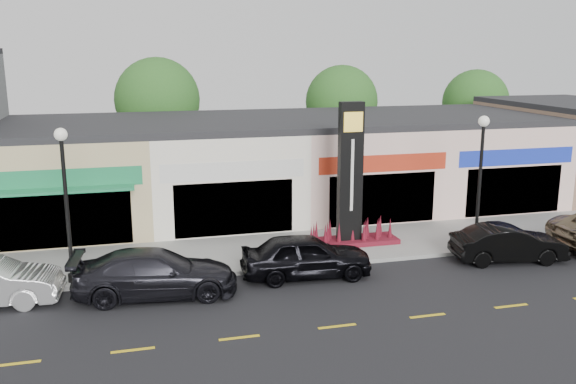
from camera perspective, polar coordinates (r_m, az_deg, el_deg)
The scene contains 17 objects.
ground at distance 21.53m, azimuth 1.98°, elevation -9.14°, with size 120.00×120.00×0.00m, color black.
sidewalk at distance 25.45m, azimuth -0.81°, elevation -5.42°, with size 52.00×4.30×0.15m, color gray.
curb at distance 23.39m, azimuth 0.51°, elevation -7.10°, with size 52.00×0.20×0.15m, color gray.
shop_beige at distance 31.22m, azimuth -19.42°, elevation 1.70°, with size 7.00×10.85×4.80m.
shop_cream at distance 31.39m, azimuth -6.59°, elevation 2.41°, with size 7.00×10.01×4.80m.
shop_pink_w at distance 33.07m, azimuth 5.51°, elevation 2.97°, with size 7.00×10.01×4.80m.
shop_pink_e at distance 36.05m, azimuth 16.05°, elevation 3.36°, with size 7.00×10.01×4.80m.
shop_tan at distance 40.02m, azimuth 24.76°, elevation 3.94°, with size 7.00×10.01×5.30m.
tree_rear_west at distance 38.76m, azimuth -12.11°, elevation 8.42°, with size 5.20×5.20×7.83m.
tree_rear_mid at distance 41.10m, azimuth 5.04°, elevation 8.42°, with size 4.80×4.80×7.29m.
tree_rear_east at distance 45.45m, azimuth 17.13°, elevation 8.01°, with size 4.60×4.60×6.94m.
lamp_west_near at distance 22.22m, azimuth -20.11°, elevation 0.15°, with size 0.44×0.44×5.47m.
lamp_east_near at distance 26.01m, azimuth 17.57°, elevation 2.12°, with size 0.44×0.44×5.47m.
pylon_sign at distance 25.56m, azimuth 5.80°, elevation -0.28°, with size 4.20×1.30×6.00m.
car_dark_sedan at distance 21.25m, azimuth -12.29°, elevation -7.45°, with size 5.49×2.23×1.59m, color black.
car_black_sedan at distance 22.44m, azimuth 1.71°, elevation -5.99°, with size 4.77×1.92×1.63m, color black.
car_black_conv at distance 25.62m, azimuth 19.94°, elevation -4.56°, with size 4.41×1.54×1.45m, color black.
Camera 1 is at (-5.72, -19.11, 8.09)m, focal length 38.00 mm.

